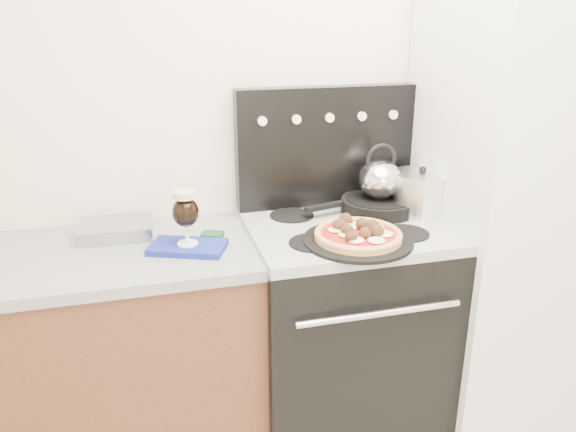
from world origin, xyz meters
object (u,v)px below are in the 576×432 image
object	(u,v)px
fridge	(507,204)
oven_mitt	(188,247)
tea_kettle	(380,176)
stock_pot	(421,194)
pizza_pan	(358,240)
pizza	(358,233)
beer_glass	(186,218)
base_cabinet	(64,370)
stove_body	(342,331)
skillet	(379,205)

from	to	relation	value
fridge	oven_mitt	distance (m)	1.32
fridge	tea_kettle	bearing A→B (deg)	165.29
stock_pot	fridge	bearing A→B (deg)	-10.98
pizza_pan	pizza	world-z (taller)	pizza
beer_glass	stock_pot	bearing A→B (deg)	5.46
fridge	pizza	world-z (taller)	fridge
base_cabinet	beer_glass	xyz separation A→B (m)	(0.49, -0.07, 0.59)
base_cabinet	oven_mitt	distance (m)	0.69
stove_body	skillet	bearing A→B (deg)	31.03
pizza_pan	oven_mitt	bearing A→B (deg)	167.56
oven_mitt	skillet	distance (m)	0.82
stove_body	pizza_pan	distance (m)	0.52
tea_kettle	stock_pot	distance (m)	0.18
oven_mitt	pizza_pan	world-z (taller)	pizza_pan
stove_body	skillet	xyz separation A→B (m)	(0.18, 0.11, 0.51)
stock_pot	pizza_pan	bearing A→B (deg)	-148.12
beer_glass	skillet	bearing A→B (deg)	11.05
skillet	pizza	bearing A→B (deg)	-125.38
stove_body	oven_mitt	size ratio (longest dim) A/B	3.32
pizza_pan	pizza	xyz separation A→B (m)	(0.00, 0.00, 0.03)
base_cabinet	beer_glass	world-z (taller)	beer_glass
pizza_pan	skillet	xyz separation A→B (m)	(0.21, 0.29, 0.02)
base_cabinet	beer_glass	bearing A→B (deg)	-8.38
skillet	tea_kettle	bearing A→B (deg)	0.00
beer_glass	tea_kettle	world-z (taller)	tea_kettle
beer_glass	pizza	xyz separation A→B (m)	(0.60, -0.13, -0.07)
oven_mitt	tea_kettle	xyz separation A→B (m)	(0.80, 0.16, 0.16)
oven_mitt	beer_glass	bearing A→B (deg)	0.00
pizza_pan	fridge	bearing A→B (deg)	12.01
beer_glass	stock_pot	xyz separation A→B (m)	(0.96, 0.09, -0.02)
oven_mitt	stock_pot	xyz separation A→B (m)	(0.96, 0.09, 0.09)
oven_mitt	pizza	bearing A→B (deg)	-12.44
stove_body	beer_glass	distance (m)	0.85
beer_glass	tea_kettle	size ratio (longest dim) A/B	1.04
base_cabinet	fridge	world-z (taller)	fridge
stove_body	tea_kettle	world-z (taller)	tea_kettle
base_cabinet	pizza	bearing A→B (deg)	-10.64
base_cabinet	skillet	size ratio (longest dim) A/B	4.67
stock_pot	oven_mitt	bearing A→B (deg)	-174.54
stove_body	pizza	bearing A→B (deg)	-96.88
stove_body	stock_pot	size ratio (longest dim) A/B	3.90
fridge	skillet	bearing A→B (deg)	165.29
beer_glass	pizza	distance (m)	0.62
pizza	stock_pot	xyz separation A→B (m)	(0.36, 0.22, 0.05)
stove_body	oven_mitt	world-z (taller)	oven_mitt
fridge	pizza_pan	xyz separation A→B (m)	(-0.72, -0.15, -0.02)
pizza_pan	tea_kettle	bearing A→B (deg)	54.62
fridge	stove_body	bearing A→B (deg)	177.95
oven_mitt	pizza_pan	bearing A→B (deg)	-12.44
beer_glass	stock_pot	distance (m)	0.96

